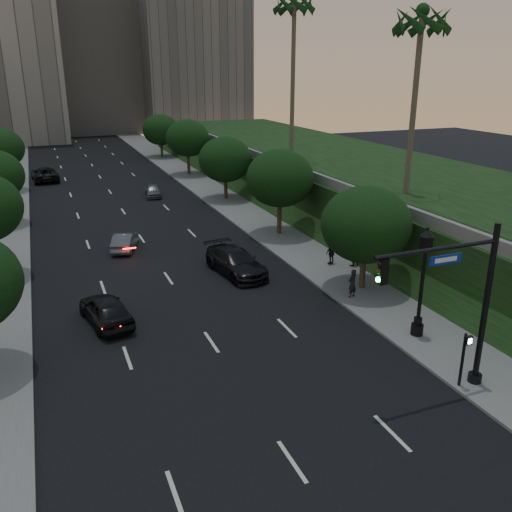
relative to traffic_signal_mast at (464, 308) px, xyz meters
name	(u,v)px	position (x,y,z in m)	size (l,w,h in m)	color
ground	(249,398)	(-7.99, 2.57, -3.67)	(160.00, 160.00, 0.00)	black
road_surface	(127,217)	(-7.99, 32.57, -3.66)	(16.00, 140.00, 0.02)	black
sidewalk_right	(236,206)	(2.26, 32.57, -3.60)	(4.50, 140.00, 0.15)	slate
sidewalk_left	(0,228)	(-18.24, 32.57, -3.60)	(4.50, 140.00, 0.15)	slate
embankment	(354,181)	(14.01, 30.57, -1.67)	(18.00, 90.00, 4.00)	black
parapet_wall	(276,162)	(5.51, 30.57, 0.68)	(0.35, 90.00, 0.70)	slate
office_block_mid	(94,65)	(-1.99, 104.57, 9.33)	(22.00, 18.00, 26.00)	#A6A198
office_block_right	(187,39)	(16.01, 98.57, 14.33)	(20.00, 22.00, 36.00)	slate
tree_right_a	(366,224)	(2.31, 10.57, 0.35)	(5.20, 5.20, 6.24)	#38281C
tree_right_b	(280,178)	(2.31, 22.57, 0.84)	(5.20, 5.20, 6.74)	#38281C
tree_right_c	(225,159)	(2.31, 35.57, 0.35)	(5.20, 5.20, 6.24)	#38281C
tree_right_d	(188,138)	(2.31, 49.57, 0.84)	(5.20, 5.20, 6.74)	#38281C
tree_right_e	(161,130)	(2.31, 64.57, 0.35)	(5.20, 5.20, 6.24)	#38281C
palm_mid	(422,22)	(9.51, 16.57, 11.64)	(3.20, 3.20, 13.00)	#4C4233
palm_far	(294,6)	(8.01, 32.57, 13.97)	(3.20, 3.20, 15.50)	#4C4233
traffic_signal_mast	(464,308)	(0.00, 0.00, 0.00)	(5.68, 0.56, 7.00)	black
street_lamp	(421,287)	(1.52, 4.36, -1.04)	(0.64, 0.64, 5.62)	black
pedestrian_signal	(464,355)	(0.30, -0.04, -2.11)	(0.30, 0.33, 2.50)	black
sedan_near_left	(106,310)	(-12.38, 11.56, -2.90)	(1.83, 4.56, 1.55)	black
sedan_mid_left	(125,241)	(-9.58, 23.35, -3.03)	(1.36, 3.90, 1.28)	#53555A
sedan_far_left	(45,174)	(-14.17, 52.40, -2.86)	(2.71, 5.87, 1.63)	black
sedan_near_right	(236,262)	(-3.76, 15.80, -2.86)	(2.27, 5.58, 1.62)	black
sedan_far_right	(153,191)	(-4.17, 39.65, -3.04)	(1.50, 3.73, 1.27)	slate
pedestrian_a	(352,283)	(0.97, 9.51, -2.69)	(0.61, 0.40, 1.67)	black
pedestrian_b	(353,252)	(3.79, 14.01, -2.62)	(0.88, 0.68, 1.80)	black
pedestrian_c	(332,253)	(2.61, 14.78, -2.75)	(0.91, 0.38, 1.55)	black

